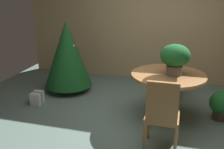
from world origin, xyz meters
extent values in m
plane|color=slate|center=(0.00, 0.00, 0.00)|extent=(6.60, 6.60, 0.00)
cube|color=tan|center=(0.00, 2.20, 1.30)|extent=(6.00, 0.10, 2.60)
cylinder|color=#9E6B3D|center=(0.42, 0.35, 0.02)|extent=(0.49, 0.49, 0.04)
cylinder|color=#9E6B3D|center=(0.42, 0.35, 0.37)|extent=(0.22, 0.22, 0.67)
cylinder|color=#9E6B3D|center=(0.42, 0.35, 0.73)|extent=(1.16, 1.16, 0.04)
cylinder|color=#665B51|center=(0.50, 0.34, 0.83)|extent=(0.25, 0.25, 0.15)
ellipsoid|color=#195623|center=(0.50, 0.34, 1.06)|extent=(0.45, 0.45, 0.34)
sphere|color=#EAD14C|center=(0.65, 0.36, 1.11)|extent=(0.08, 0.08, 0.08)
sphere|color=#EAD14C|center=(0.42, 0.23, 1.11)|extent=(0.06, 0.06, 0.06)
sphere|color=#EAD14C|center=(0.42, 0.20, 1.05)|extent=(0.08, 0.08, 0.08)
sphere|color=#EAD14C|center=(0.52, 0.23, 1.13)|extent=(0.08, 0.08, 0.08)
cylinder|color=#9E6B3D|center=(0.23, -0.35, 0.22)|extent=(0.04, 0.04, 0.43)
cylinder|color=#9E6B3D|center=(0.61, -0.35, 0.22)|extent=(0.04, 0.04, 0.43)
cylinder|color=#9E6B3D|center=(0.23, -0.73, 0.22)|extent=(0.04, 0.04, 0.43)
cylinder|color=#9E6B3D|center=(0.61, -0.73, 0.22)|extent=(0.04, 0.04, 0.43)
cube|color=#9E6B3D|center=(0.42, -0.54, 0.46)|extent=(0.43, 0.42, 0.05)
cube|color=#9E6B3D|center=(0.42, -0.73, 0.74)|extent=(0.38, 0.05, 0.52)
cylinder|color=#9E6B3D|center=(0.61, 1.08, 0.22)|extent=(0.04, 0.04, 0.43)
cylinder|color=#9E6B3D|center=(0.23, 1.08, 0.22)|extent=(0.04, 0.04, 0.43)
cylinder|color=#9E6B3D|center=(0.61, 1.42, 0.22)|extent=(0.04, 0.04, 0.43)
cylinder|color=#9E6B3D|center=(0.23, 1.42, 0.22)|extent=(0.04, 0.04, 0.43)
cube|color=#9E6B3D|center=(0.42, 1.25, 0.46)|extent=(0.42, 0.38, 0.05)
cube|color=#9E6B3D|center=(0.42, 1.42, 0.72)|extent=(0.38, 0.05, 0.48)
cylinder|color=brown|center=(-1.61, 1.03, 0.06)|extent=(0.10, 0.10, 0.12)
cone|color=#195623|center=(-1.61, 1.03, 0.78)|extent=(0.96, 0.96, 1.31)
sphere|color=red|center=(-1.31, 1.12, 0.42)|extent=(0.05, 0.05, 0.05)
sphere|color=red|center=(-1.71, 0.96, 1.08)|extent=(0.06, 0.06, 0.06)
sphere|color=red|center=(-1.47, 1.01, 0.99)|extent=(0.05, 0.05, 0.05)
sphere|color=#2D51A8|center=(-1.62, 1.13, 1.11)|extent=(0.06, 0.06, 0.06)
sphere|color=silver|center=(-1.46, 1.00, 0.96)|extent=(0.05, 0.05, 0.05)
sphere|color=red|center=(-1.64, 1.25, 0.75)|extent=(0.06, 0.06, 0.06)
cube|color=silver|center=(-1.89, 0.24, 0.12)|extent=(0.20, 0.24, 0.23)
cube|color=#1E569E|center=(-1.89, 0.24, 0.12)|extent=(0.18, 0.04, 0.23)
cylinder|color=#4C382D|center=(1.27, 0.51, 0.07)|extent=(0.21, 0.21, 0.15)
sphere|color=#1E6628|center=(1.27, 0.51, 0.29)|extent=(0.37, 0.37, 0.37)
camera|label=1|loc=(0.60, -3.57, 2.03)|focal=41.33mm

